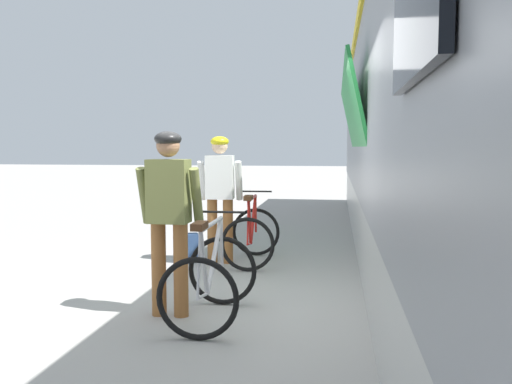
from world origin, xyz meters
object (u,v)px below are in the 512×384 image
(cyclist_far_in_olive, at_px, (169,207))
(bicycle_near_red, at_px, (252,235))
(backpack_on_platform, at_px, (188,248))
(cyclist_near_in_white, at_px, (220,188))
(bicycle_far_silver, at_px, (211,278))
(train_car, at_px, (496,116))

(cyclist_far_in_olive, relative_size, bicycle_near_red, 1.60)
(bicycle_near_red, height_order, backpack_on_platform, bicycle_near_red)
(cyclist_near_in_white, height_order, bicycle_far_silver, cyclist_near_in_white)
(backpack_on_platform, bearing_deg, train_car, -32.89)
(cyclist_far_in_olive, bearing_deg, backpack_on_platform, 101.88)
(cyclist_far_in_olive, bearing_deg, bicycle_far_silver, -13.12)
(train_car, relative_size, cyclist_far_in_olive, 10.52)
(train_car, height_order, cyclist_near_in_white, train_car)
(cyclist_near_in_white, bearing_deg, train_car, -11.82)
(train_car, distance_m, cyclist_far_in_olive, 3.84)
(backpack_on_platform, bearing_deg, cyclist_far_in_olive, -100.74)
(train_car, relative_size, bicycle_near_red, 16.85)
(cyclist_near_in_white, xyz_separation_m, bicycle_far_silver, (0.45, -2.44, -0.65))
(train_car, xyz_separation_m, backpack_on_platform, (-3.85, 0.70, -1.77))
(cyclist_far_in_olive, height_order, bicycle_far_silver, cyclist_far_in_olive)
(cyclist_near_in_white, distance_m, bicycle_near_red, 0.79)
(bicycle_far_silver, bearing_deg, bicycle_near_red, 90.32)
(cyclist_near_in_white, bearing_deg, cyclist_far_in_olive, -89.29)
(cyclist_near_in_white, relative_size, bicycle_far_silver, 1.63)
(cyclist_near_in_white, xyz_separation_m, bicycle_near_red, (0.44, 0.04, -0.65))
(cyclist_near_in_white, distance_m, backpack_on_platform, 0.97)
(cyclist_far_in_olive, bearing_deg, cyclist_near_in_white, 90.71)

